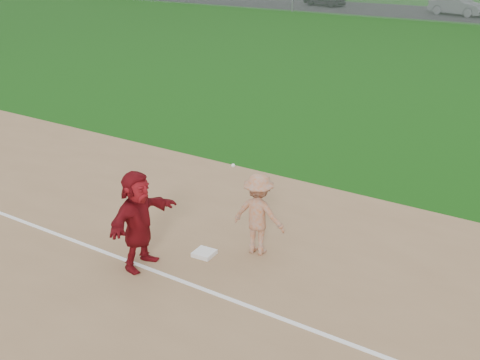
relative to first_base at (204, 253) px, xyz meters
The scene contains 6 objects.
ground 0.27m from the first_base, 75.90° to the right, with size 160.00×160.00×0.00m, color #13490E.
foul_line 1.06m from the first_base, 86.50° to the right, with size 60.00×0.10×0.01m, color white.
first_base is the anchor object (origin of this frame).
base_runner 1.63m from the first_base, 128.33° to the right, with size 1.87×0.60×2.02m, color maroon.
car_mid 45.46m from the first_base, 98.80° to the left, with size 1.66×4.77×1.57m, color #55585D.
first_base_play 1.40m from the first_base, 41.30° to the left, with size 1.19×1.04×2.12m.
Camera 1 is at (6.61, -8.46, 6.14)m, focal length 45.00 mm.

